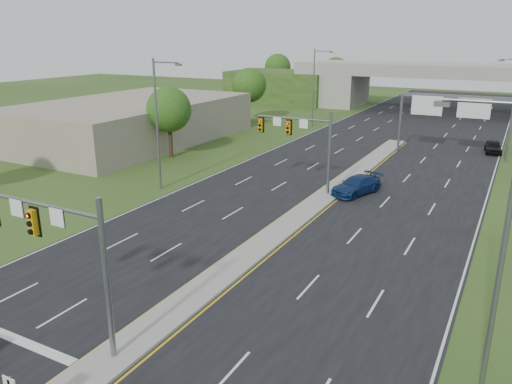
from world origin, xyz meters
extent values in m
plane|color=#2A4518|center=(0.00, 0.00, 0.00)|extent=(240.00, 240.00, 0.00)
cube|color=black|center=(0.00, 35.00, 0.01)|extent=(24.00, 160.00, 0.02)
cube|color=gray|center=(0.00, 23.00, 0.10)|extent=(2.00, 54.00, 0.16)
cube|color=gold|center=(-1.15, 23.00, 0.03)|extent=(0.12, 54.00, 0.01)
cube|color=gold|center=(1.15, 23.00, 0.03)|extent=(0.12, 54.00, 0.01)
cube|color=silver|center=(-11.80, 35.00, 0.03)|extent=(0.12, 160.00, 0.01)
cube|color=silver|center=(11.80, 35.00, 0.03)|extent=(0.12, 160.00, 0.01)
cylinder|color=slate|center=(0.00, 0.00, 3.50)|extent=(0.24, 0.24, 7.00)
cylinder|color=slate|center=(-3.25, 0.00, 6.20)|extent=(6.50, 0.16, 0.16)
cube|color=#D2950D|center=(-3.58, -0.25, 5.45)|extent=(0.35, 0.25, 1.10)
cube|color=black|center=(-3.58, -0.11, 5.45)|extent=(0.55, 0.04, 1.30)
sphere|color=#FF0C05|center=(-3.58, -0.38, 5.80)|extent=(0.20, 0.20, 0.20)
cube|color=white|center=(-4.68, -0.10, 5.85)|extent=(0.75, 0.04, 0.75)
cube|color=white|center=(-2.27, -0.10, 5.85)|extent=(0.75, 0.04, 0.75)
cylinder|color=slate|center=(0.00, 25.00, 3.50)|extent=(0.24, 0.24, 7.00)
cylinder|color=slate|center=(-3.25, 25.00, 6.20)|extent=(6.50, 0.16, 0.16)
cube|color=#D2950D|center=(-3.58, 24.75, 5.45)|extent=(0.35, 0.25, 1.10)
cube|color=#D2950D|center=(-6.17, 24.75, 5.45)|extent=(0.35, 0.25, 1.10)
cube|color=black|center=(-3.58, 24.89, 5.45)|extent=(0.55, 0.04, 1.30)
cube|color=black|center=(-6.17, 24.89, 5.45)|extent=(0.55, 0.04, 1.30)
sphere|color=#FF0C05|center=(-3.58, 24.62, 5.80)|extent=(0.20, 0.20, 0.20)
sphere|color=#FF0C05|center=(-6.17, 24.62, 5.80)|extent=(0.20, 0.20, 0.20)
cube|color=white|center=(-4.68, 24.90, 5.85)|extent=(0.75, 0.04, 0.75)
cube|color=white|center=(-2.27, 24.90, 5.85)|extent=(0.75, 0.04, 0.75)
cylinder|color=slate|center=(1.20, 45.00, 3.30)|extent=(0.28, 0.28, 6.60)
cylinder|color=slate|center=(12.50, 45.00, 3.30)|extent=(0.28, 0.28, 6.60)
cube|color=slate|center=(6.85, 45.00, 6.50)|extent=(11.50, 0.35, 0.35)
cube|color=#0B501B|center=(4.00, 44.80, 5.40)|extent=(3.20, 0.08, 2.00)
cube|color=#0B501B|center=(8.80, 44.80, 5.40)|extent=(3.20, 0.08, 2.00)
cube|color=silver|center=(4.00, 44.75, 5.40)|extent=(3.30, 0.03, 2.10)
cube|color=silver|center=(8.80, 44.75, 5.40)|extent=(3.30, 0.03, 2.10)
cube|color=gray|center=(-17.00, 80.00, 3.00)|extent=(6.00, 12.00, 6.00)
cube|color=#2A4518|center=(-30.00, 80.00, 3.00)|extent=(20.00, 14.00, 6.00)
cube|color=gray|center=(0.00, 80.00, 6.60)|extent=(50.00, 12.00, 1.20)
cube|color=gray|center=(0.00, 74.20, 7.65)|extent=(50.00, 0.40, 0.90)
cube|color=gray|center=(0.00, 85.80, 7.65)|extent=(50.00, 0.40, 0.90)
cylinder|color=slate|center=(-13.50, 20.00, 5.50)|extent=(0.20, 0.20, 11.00)
cylinder|color=slate|center=(-12.25, 20.00, 10.70)|extent=(2.50, 0.12, 0.12)
cube|color=slate|center=(-11.00, 20.00, 10.55)|extent=(0.50, 0.25, 0.18)
cylinder|color=slate|center=(-13.50, 55.00, 5.50)|extent=(0.20, 0.20, 11.00)
cylinder|color=slate|center=(-12.25, 55.00, 10.70)|extent=(2.50, 0.12, 0.12)
cube|color=slate|center=(-11.00, 55.00, 10.55)|extent=(0.50, 0.25, 0.18)
cylinder|color=slate|center=(13.50, 5.00, 5.50)|extent=(0.20, 0.20, 11.00)
cylinder|color=slate|center=(12.25, 5.00, 10.70)|extent=(2.50, 0.12, 0.12)
cube|color=slate|center=(11.00, 5.00, 10.55)|extent=(0.50, 0.25, 0.18)
cube|color=slate|center=(11.00, 40.00, 10.55)|extent=(0.50, 0.25, 0.18)
cylinder|color=#382316|center=(-20.00, 30.00, 2.00)|extent=(0.44, 0.44, 4.00)
sphere|color=#244B14|center=(-20.00, 30.00, 5.20)|extent=(4.80, 4.80, 4.80)
cylinder|color=#382316|center=(-24.00, 55.00, 2.12)|extent=(0.44, 0.44, 4.25)
sphere|color=#244B14|center=(-24.00, 55.00, 5.53)|extent=(5.20, 5.20, 5.20)
cylinder|color=#382316|center=(-38.00, 94.00, 2.25)|extent=(0.44, 0.44, 4.50)
sphere|color=#244B14|center=(-38.00, 94.00, 5.85)|extent=(6.00, 6.00, 6.00)
cylinder|color=#382316|center=(-24.00, 94.00, 2.12)|extent=(0.44, 0.44, 4.25)
sphere|color=#244B14|center=(-24.00, 94.00, 5.53)|extent=(5.60, 5.60, 5.60)
cube|color=gray|center=(-30.00, 35.00, 2.50)|extent=(18.00, 30.00, 5.00)
imported|color=navy|center=(1.98, 26.52, 0.76)|extent=(3.62, 5.50, 1.48)
imported|color=black|center=(11.00, 48.84, 0.73)|extent=(2.24, 4.36, 1.42)
camera|label=1|loc=(13.43, -12.70, 12.72)|focal=35.00mm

